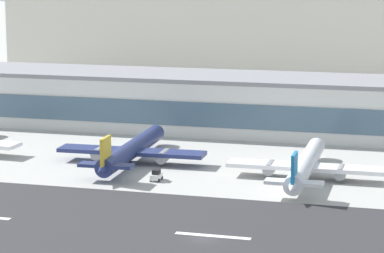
# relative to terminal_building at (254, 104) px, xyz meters

# --- Properties ---
(ground_plane) EXTENTS (1400.00, 1400.00, 0.00)m
(ground_plane) POSITION_rel_terminal_building_xyz_m (8.84, -85.55, -6.99)
(ground_plane) COLOR #A8A8A3
(runway_strip) EXTENTS (800.00, 43.68, 0.08)m
(runway_strip) POSITION_rel_terminal_building_xyz_m (8.84, -83.97, -6.95)
(runway_strip) COLOR #2D2D30
(runway_strip) RESTS_ON ground_plane
(runway_centreline_dash_4) EXTENTS (12.00, 1.20, 0.01)m
(runway_centreline_dash_4) POSITION_rel_terminal_building_xyz_m (10.08, -83.97, -6.90)
(runway_centreline_dash_4) COLOR white
(runway_centreline_dash_4) RESTS_ON runway_strip
(terminal_building) EXTENTS (194.62, 23.57, 13.97)m
(terminal_building) POSITION_rel_terminal_building_xyz_m (0.00, 0.00, 0.00)
(terminal_building) COLOR silver
(terminal_building) RESTS_ON ground_plane
(distant_hotel_block) EXTENTS (141.30, 38.50, 40.85)m
(distant_hotel_block) POSITION_rel_terminal_building_xyz_m (-33.09, 92.85, 13.44)
(distant_hotel_block) COLOR beige
(distant_hotel_block) RESTS_ON ground_plane
(airliner_gold_tail_gate_1) EXTENTS (31.45, 41.79, 8.72)m
(airliner_gold_tail_gate_1) POSITION_rel_terminal_building_xyz_m (-18.22, -40.83, -4.20)
(airliner_gold_tail_gate_1) COLOR navy
(airliner_gold_tail_gate_1) RESTS_ON ground_plane
(airliner_blue_tail_gate_2) EXTENTS (30.64, 40.36, 8.43)m
(airliner_blue_tail_gate_2) POSITION_rel_terminal_building_xyz_m (18.80, -44.81, -4.30)
(airliner_blue_tail_gate_2) COLOR silver
(airliner_blue_tail_gate_2) RESTS_ON ground_plane
(service_baggage_tug_1) EXTENTS (1.88, 3.20, 2.20)m
(service_baggage_tug_1) POSITION_rel_terminal_building_xyz_m (-8.79, -52.79, -5.94)
(service_baggage_tug_1) COLOR white
(service_baggage_tug_1) RESTS_ON ground_plane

